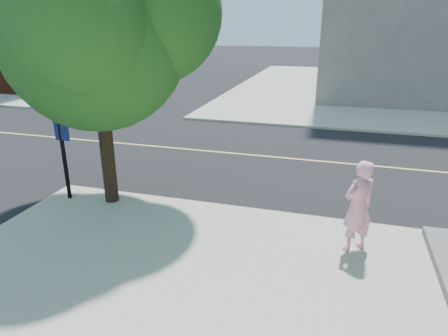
% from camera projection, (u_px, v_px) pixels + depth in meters
% --- Properties ---
extents(ground, '(140.00, 140.00, 0.00)m').
position_uv_depth(ground, '(99.00, 192.00, 11.43)').
color(ground, black).
rests_on(ground, ground).
extents(road_ew, '(140.00, 9.00, 0.01)m').
position_uv_depth(road_ew, '(164.00, 147.00, 15.48)').
color(road_ew, black).
rests_on(road_ew, ground).
extents(sidewalk_nw, '(26.00, 25.00, 0.12)m').
position_uv_depth(sidewalk_nw, '(11.00, 73.00, 36.81)').
color(sidewalk_nw, '#AAAC98').
rests_on(sidewalk_nw, ground).
extents(man_on_phone, '(0.85, 0.81, 1.96)m').
position_uv_depth(man_on_phone, '(358.00, 207.00, 8.04)').
color(man_on_phone, '#FDA3BE').
rests_on(man_on_phone, sidewalk_se).
extents(street_tree, '(5.36, 4.87, 7.11)m').
position_uv_depth(street_tree, '(98.00, 16.00, 9.05)').
color(street_tree, black).
rests_on(street_tree, sidewalk_se).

